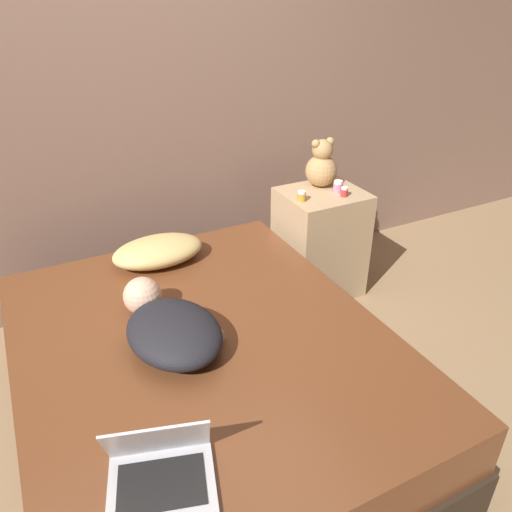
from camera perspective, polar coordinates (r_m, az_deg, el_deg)
The scene contains 11 objects.
ground_plane at distance 2.41m, azimuth -5.49°, elevation -17.96°, with size 12.00×12.00×0.00m, color #937551.
wall_back at distance 2.83m, azimuth -16.53°, elevation 18.79°, with size 8.00×0.06×2.60m.
bed at distance 2.25m, azimuth -5.78°, elevation -13.98°, with size 1.49×1.83×0.46m.
nightstand at distance 3.09m, azimuth 7.29°, elevation 1.50°, with size 0.47×0.41×0.67m.
pillow at distance 2.61m, azimuth -11.13°, elevation 0.56°, with size 0.47×0.29×0.13m.
person_lying at distance 2.05m, azimuth -9.84°, elevation -7.89°, with size 0.41×0.64×0.17m.
laptop at distance 1.60m, azimuth -10.88°, elevation -22.75°, with size 0.37×0.33×0.24m.
teddy_bear at distance 3.00m, azimuth 7.49°, elevation 10.20°, with size 0.19×0.19×0.29m.
bottle_red at distance 2.90m, azimuth 10.05°, elevation 7.23°, with size 0.04×0.04×0.06m.
bottle_amber at distance 2.81m, azimuth 5.24°, elevation 6.83°, with size 0.05×0.05×0.06m.
bottle_pink at distance 2.95m, azimuth 9.37°, elevation 7.84°, with size 0.06×0.06×0.07m.
Camera 1 is at (-0.54, -1.55, 1.77)m, focal length 35.00 mm.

